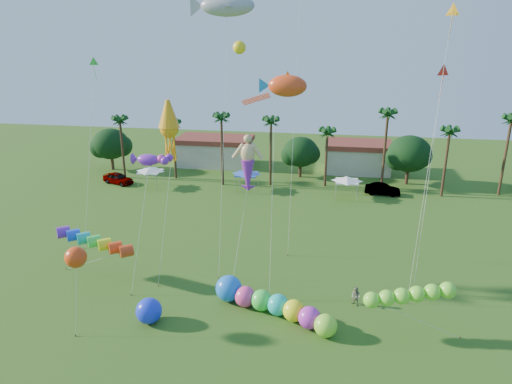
% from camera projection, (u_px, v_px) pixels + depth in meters
% --- Properties ---
extents(ground, '(160.00, 160.00, 0.00)m').
position_uv_depth(ground, '(230.00, 370.00, 29.92)').
color(ground, '#285116').
rests_on(ground, ground).
extents(tree_line, '(69.46, 8.91, 11.00)m').
position_uv_depth(tree_line, '(317.00, 152.00, 69.09)').
color(tree_line, '#3A2819').
rests_on(tree_line, ground).
extents(buildings_row, '(35.00, 7.00, 4.00)m').
position_uv_depth(buildings_row, '(278.00, 156.00, 76.49)').
color(buildings_row, beige).
rests_on(buildings_row, ground).
extents(tent_row, '(31.00, 4.00, 0.60)m').
position_uv_depth(tent_row, '(246.00, 173.00, 63.95)').
color(tent_row, white).
rests_on(tent_row, ground).
extents(car_a, '(5.31, 3.57, 1.68)m').
position_uv_depth(car_a, '(118.00, 178.00, 68.15)').
color(car_a, '#4C4C54').
rests_on(car_a, ground).
extents(car_b, '(4.92, 2.14, 1.57)m').
position_uv_depth(car_b, '(383.00, 189.00, 63.29)').
color(car_b, '#4C4C54').
rests_on(car_b, ground).
extents(spectator_b, '(1.00, 0.99, 1.63)m').
position_uv_depth(spectator_b, '(356.00, 296.00, 36.90)').
color(spectator_b, gray).
rests_on(spectator_b, ground).
extents(caterpillar_inflatable, '(10.30, 5.79, 2.19)m').
position_uv_depth(caterpillar_inflatable, '(269.00, 303.00, 35.75)').
color(caterpillar_inflatable, '#F23F91').
rests_on(caterpillar_inflatable, ground).
extents(blue_ball, '(1.99, 1.99, 1.99)m').
position_uv_depth(blue_ball, '(149.00, 311.00, 34.63)').
color(blue_ball, '#1B32F4').
rests_on(blue_ball, ground).
extents(rainbow_tube, '(8.85, 4.53, 3.81)m').
position_uv_depth(rainbow_tube, '(105.00, 249.00, 39.53)').
color(rainbow_tube, red).
rests_on(rainbow_tube, ground).
extents(green_worm, '(9.78, 2.87, 3.64)m').
position_uv_depth(green_worm, '(372.00, 300.00, 32.49)').
color(green_worm, '#79ED34').
rests_on(green_worm, ground).
extents(orange_ball_kite, '(1.97, 2.54, 6.43)m').
position_uv_depth(orange_ball_kite, '(76.00, 257.00, 32.89)').
color(orange_ball_kite, '#E83F13').
rests_on(orange_ball_kite, ground).
extents(merman_kite, '(1.94, 4.50, 12.86)m').
position_uv_depth(merman_kite, '(248.00, 167.00, 37.66)').
color(merman_kite, tan).
rests_on(merman_kite, ground).
extents(fish_kite, '(4.83, 6.50, 17.95)m').
position_uv_depth(fish_kite, '(287.00, 86.00, 37.43)').
color(fish_kite, '#E74419').
rests_on(fish_kite, ground).
extents(shark_kite, '(6.46, 6.54, 24.41)m').
position_uv_depth(shark_kite, '(227.00, 6.00, 38.65)').
color(shark_kite, '#9799A4').
rests_on(shark_kite, ground).
extents(squid_kite, '(2.36, 4.71, 15.90)m').
position_uv_depth(squid_kite, '(169.00, 129.00, 38.94)').
color(squid_kite, orange).
rests_on(squid_kite, ground).
extents(lobster_kite, '(3.89, 5.19, 11.63)m').
position_uv_depth(lobster_kite, '(148.00, 160.00, 38.41)').
color(lobster_kite, purple).
rests_on(lobster_kite, ground).
extents(delta_kite_red, '(1.58, 3.85, 18.79)m').
position_uv_depth(delta_kite_red, '(443.00, 75.00, 36.12)').
color(delta_kite_red, red).
rests_on(delta_kite_red, ground).
extents(delta_kite_yellow, '(2.13, 4.50, 23.16)m').
position_uv_depth(delta_kite_yellow, '(452.00, 18.00, 33.78)').
color(delta_kite_yellow, orange).
rests_on(delta_kite_yellow, ground).
extents(delta_kite_green, '(2.19, 3.27, 18.99)m').
position_uv_depth(delta_kite_green, '(93.00, 68.00, 43.89)').
color(delta_kite_green, green).
rests_on(delta_kite_green, ground).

